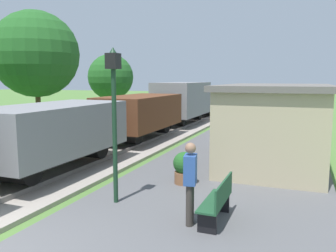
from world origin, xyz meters
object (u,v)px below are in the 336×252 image
freight_train (143,113)px  potted_planter (184,167)px  tree_field_left (36,54)px  station_hut (275,125)px  bench_down_platform (266,132)px  lamp_post_near (114,97)px  tree_field_distant (111,77)px  person_waiting (190,180)px  bench_near_hut (218,200)px

freight_train → potted_planter: freight_train is taller
potted_planter → tree_field_left: size_ratio=0.13×
station_hut → bench_down_platform: (-0.67, 4.39, -0.93)m
lamp_post_near → freight_train: bearing=111.4°
lamp_post_near → tree_field_distant: bearing=120.8°
freight_train → lamp_post_near: size_ratio=8.81×
tree_field_distant → potted_planter: bearing=-53.0°
bench_down_platform → person_waiting: person_waiting is taller
bench_near_hut → bench_down_platform: (0.00, 9.97, 0.00)m
station_hut → bench_near_hut: size_ratio=3.87×
station_hut → bench_near_hut: station_hut is taller
potted_planter → tree_field_distant: tree_field_distant is taller
bench_down_platform → person_waiting: (-0.51, -10.29, 0.46)m
tree_field_distant → bench_down_platform: bearing=-28.5°
bench_near_hut → bench_down_platform: same height
bench_near_hut → potted_planter: (-1.52, 2.32, 0.00)m
freight_train → tree_field_left: size_ratio=4.69×
person_waiting → tree_field_left: 15.26m
freight_train → tree_field_distant: tree_field_distant is taller
freight_train → station_hut: 7.75m
tree_field_left → tree_field_distant: tree_field_left is taller
bench_down_platform → lamp_post_near: size_ratio=0.41×
station_hut → tree_field_distant: 17.20m
potted_planter → lamp_post_near: size_ratio=0.25×
tree_field_left → bench_down_platform: bearing=5.9°
bench_down_platform → tree_field_distant: size_ratio=0.29×
freight_train → person_waiting: bearing=-59.7°
station_hut → potted_planter: 4.04m
person_waiting → lamp_post_near: 2.69m
potted_planter → lamp_post_near: (-1.06, -2.05, 2.08)m
potted_planter → bench_down_platform: bearing=78.8°
potted_planter → tree_field_left: (-10.83, 6.38, 3.84)m
person_waiting → bench_down_platform: bearing=-103.8°
station_hut → person_waiting: 6.03m
tree_field_left → station_hut: bearing=-13.5°
lamp_post_near → tree_field_distant: tree_field_distant is taller
bench_near_hut → tree_field_distant: bearing=126.5°
lamp_post_near → tree_field_distant: 19.11m
lamp_post_near → tree_field_left: bearing=139.2°
bench_near_hut → potted_planter: 2.77m
bench_near_hut → tree_field_left: tree_field_left is taller
potted_planter → person_waiting: bearing=-69.0°
freight_train → potted_planter: 8.40m
potted_planter → tree_field_distant: (-10.83, 14.36, 2.64)m
bench_near_hut → potted_planter: potted_planter is taller
lamp_post_near → bench_near_hut: bearing=-5.9°
freight_train → tree_field_left: 6.98m
bench_near_hut → lamp_post_near: 3.33m
person_waiting → tree_field_distant: tree_field_distant is taller
station_hut → person_waiting: bearing=-101.4°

